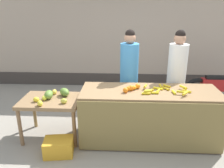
% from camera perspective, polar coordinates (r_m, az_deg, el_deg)
% --- Properties ---
extents(ground_plane, '(24.00, 24.00, 0.00)m').
position_cam_1_polar(ground_plane, '(4.06, 3.07, -13.54)').
color(ground_plane, gray).
extents(market_wall_back, '(9.38, 0.23, 3.27)m').
position_cam_1_polar(market_wall_back, '(6.22, 3.37, 13.90)').
color(market_wall_back, tan).
rests_on(market_wall_back, ground).
extents(fruit_stall_counter, '(2.26, 0.80, 0.90)m').
position_cam_1_polar(fruit_stall_counter, '(3.85, 9.39, -8.04)').
color(fruit_stall_counter, olive).
rests_on(fruit_stall_counter, ground).
extents(side_table_wooden, '(0.99, 0.71, 0.72)m').
position_cam_1_polar(side_table_wooden, '(3.95, -15.29, -4.99)').
color(side_table_wooden, olive).
rests_on(side_table_wooden, ground).
extents(banana_bunch_pile, '(0.79, 0.53, 0.07)m').
position_cam_1_polar(banana_bunch_pile, '(3.69, 13.59, -1.43)').
color(banana_bunch_pile, yellow).
rests_on(banana_bunch_pile, fruit_stall_counter).
extents(orange_pile, '(0.29, 0.28, 0.09)m').
position_cam_1_polar(orange_pile, '(3.63, 4.97, -1.04)').
color(orange_pile, orange).
rests_on(orange_pile, fruit_stall_counter).
extents(mango_papaya_pile, '(0.58, 0.62, 0.14)m').
position_cam_1_polar(mango_papaya_pile, '(3.91, -14.63, -2.68)').
color(mango_papaya_pile, yellow).
rests_on(mango_papaya_pile, side_table_wooden).
extents(vendor_woman_blue_shirt, '(0.34, 0.34, 1.81)m').
position_cam_1_polar(vendor_woman_blue_shirt, '(4.24, 4.35, 1.65)').
color(vendor_woman_blue_shirt, '#33333D').
rests_on(vendor_woman_blue_shirt, ground).
extents(vendor_woman_white_shirt, '(0.34, 0.34, 1.81)m').
position_cam_1_polar(vendor_woman_white_shirt, '(4.32, 16.04, 1.28)').
color(vendor_woman_white_shirt, '#33333D').
rests_on(vendor_woman_white_shirt, ground).
extents(parked_motorcycle, '(1.60, 0.18, 0.88)m').
position_cam_1_polar(parked_motorcycle, '(5.66, 25.57, -1.12)').
color(parked_motorcycle, black).
rests_on(parked_motorcycle, ground).
extents(produce_crate, '(0.48, 0.37, 0.26)m').
position_cam_1_polar(produce_crate, '(3.70, -13.46, -15.38)').
color(produce_crate, gold).
rests_on(produce_crate, ground).
extents(produce_sack, '(0.47, 0.47, 0.55)m').
position_cam_1_polar(produce_sack, '(4.53, -3.28, -5.80)').
color(produce_sack, tan).
rests_on(produce_sack, ground).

